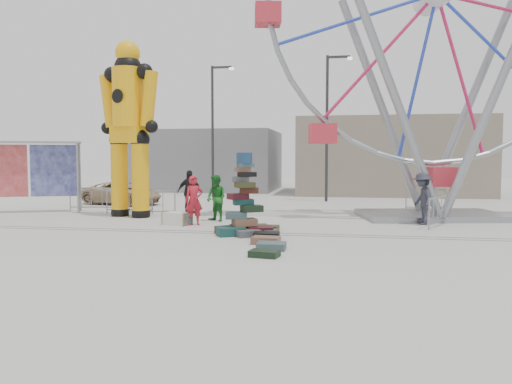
% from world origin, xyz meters
% --- Properties ---
extents(ground, '(90.00, 90.00, 0.00)m').
position_xyz_m(ground, '(0.00, 0.00, 0.00)').
color(ground, '#9E9E99').
rests_on(ground, ground).
extents(track_line_near, '(40.00, 0.04, 0.01)m').
position_xyz_m(track_line_near, '(0.00, 0.60, 0.00)').
color(track_line_near, '#47443F').
rests_on(track_line_near, ground).
extents(track_line_far, '(40.00, 0.04, 0.01)m').
position_xyz_m(track_line_far, '(0.00, 1.00, 0.00)').
color(track_line_far, '#47443F').
rests_on(track_line_far, ground).
extents(building_right, '(12.00, 8.00, 5.00)m').
position_xyz_m(building_right, '(7.00, 20.00, 2.50)').
color(building_right, gray).
rests_on(building_right, ground).
extents(building_left, '(10.00, 8.00, 4.40)m').
position_xyz_m(building_left, '(-6.00, 22.00, 2.20)').
color(building_left, gray).
rests_on(building_left, ground).
extents(lamp_post_right, '(1.41, 0.25, 8.00)m').
position_xyz_m(lamp_post_right, '(3.09, 13.00, 4.48)').
color(lamp_post_right, '#2D2D30').
rests_on(lamp_post_right, ground).
extents(lamp_post_left, '(1.41, 0.25, 8.00)m').
position_xyz_m(lamp_post_left, '(-3.91, 15.00, 4.48)').
color(lamp_post_left, '#2D2D30').
rests_on(lamp_post_left, ground).
extents(suitcase_tower, '(1.99, 1.74, 2.60)m').
position_xyz_m(suitcase_tower, '(0.73, 0.63, 0.73)').
color(suitcase_tower, '#174541').
rests_on(suitcase_tower, ground).
extents(crash_test_dummy, '(2.93, 1.32, 7.39)m').
position_xyz_m(crash_test_dummy, '(-4.79, 4.46, 3.89)').
color(crash_test_dummy, black).
rests_on(crash_test_dummy, ground).
extents(ferris_wheel, '(13.32, 4.36, 15.71)m').
position_xyz_m(ferris_wheel, '(7.41, 6.06, 7.73)').
color(ferris_wheel, gray).
rests_on(ferris_wheel, ground).
extents(banner_scaffold, '(4.31, 2.28, 3.15)m').
position_xyz_m(banner_scaffold, '(-9.71, 5.00, 2.37)').
color(banner_scaffold, gray).
rests_on(banner_scaffold, ground).
extents(steamer_trunk, '(1.11, 0.85, 0.46)m').
position_xyz_m(steamer_trunk, '(-2.08, 2.38, 0.23)').
color(steamer_trunk, silver).
rests_on(steamer_trunk, ground).
extents(row_case_0, '(0.78, 0.57, 0.20)m').
position_xyz_m(row_case_0, '(1.38, 1.32, 0.10)').
color(row_case_0, '#37361B').
rests_on(row_case_0, ground).
extents(row_case_1, '(0.76, 0.61, 0.18)m').
position_xyz_m(row_case_1, '(1.41, 0.64, 0.09)').
color(row_case_1, '#505457').
rests_on(row_case_1, ground).
extents(row_case_2, '(0.79, 0.58, 0.21)m').
position_xyz_m(row_case_2, '(1.58, -0.21, 0.10)').
color(row_case_2, black).
rests_on(row_case_2, ground).
extents(row_case_3, '(0.83, 0.58, 0.21)m').
position_xyz_m(row_case_3, '(1.68, -1.07, 0.11)').
color(row_case_3, brown).
rests_on(row_case_3, ground).
extents(row_case_4, '(0.76, 0.58, 0.19)m').
position_xyz_m(row_case_4, '(1.95, -1.88, 0.10)').
color(row_case_4, '#40575C').
rests_on(row_case_4, ground).
extents(row_case_5, '(0.79, 0.60, 0.17)m').
position_xyz_m(row_case_5, '(1.92, -2.86, 0.08)').
color(row_case_5, black).
rests_on(row_case_5, ground).
extents(barricade_dummy_a, '(2.00, 0.30, 1.10)m').
position_xyz_m(barricade_dummy_a, '(-7.43, 6.20, 0.55)').
color(barricade_dummy_a, gray).
rests_on(barricade_dummy_a, ground).
extents(barricade_dummy_b, '(2.00, 0.32, 1.10)m').
position_xyz_m(barricade_dummy_b, '(-5.26, 5.43, 0.55)').
color(barricade_dummy_b, gray).
rests_on(barricade_dummy_b, ground).
extents(barricade_dummy_c, '(1.92, 0.75, 1.10)m').
position_xyz_m(barricade_dummy_c, '(-4.08, 4.92, 0.55)').
color(barricade_dummy_c, gray).
rests_on(barricade_dummy_c, ground).
extents(barricade_wheel_front, '(0.97, 1.84, 1.10)m').
position_xyz_m(barricade_wheel_front, '(7.15, 3.41, 0.55)').
color(barricade_wheel_front, gray).
rests_on(barricade_wheel_front, ground).
extents(barricade_wheel_back, '(1.52, 1.44, 1.10)m').
position_xyz_m(barricade_wheel_back, '(7.48, 8.06, 0.55)').
color(barricade_wheel_back, gray).
rests_on(barricade_wheel_back, ground).
extents(pedestrian_red, '(0.78, 0.69, 1.79)m').
position_xyz_m(pedestrian_red, '(-1.46, 2.44, 0.90)').
color(pedestrian_red, '#AF1926').
rests_on(pedestrian_red, ground).
extents(pedestrian_green, '(1.10, 1.05, 1.78)m').
position_xyz_m(pedestrian_green, '(-0.93, 3.63, 0.89)').
color(pedestrian_green, '#1A6B21').
rests_on(pedestrian_green, ground).
extents(pedestrian_black, '(1.14, 0.53, 1.89)m').
position_xyz_m(pedestrian_black, '(-2.68, 5.93, 0.95)').
color(pedestrian_black, black).
rests_on(pedestrian_black, ground).
extents(pedestrian_grey, '(0.93, 1.34, 1.91)m').
position_xyz_m(pedestrian_grey, '(6.72, 3.97, 0.95)').
color(pedestrian_grey, '#282935').
rests_on(pedestrian_grey, ground).
extents(parked_suv, '(4.61, 3.03, 1.18)m').
position_xyz_m(parked_suv, '(-7.44, 9.47, 0.59)').
color(parked_suv, tan).
rests_on(parked_suv, ground).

